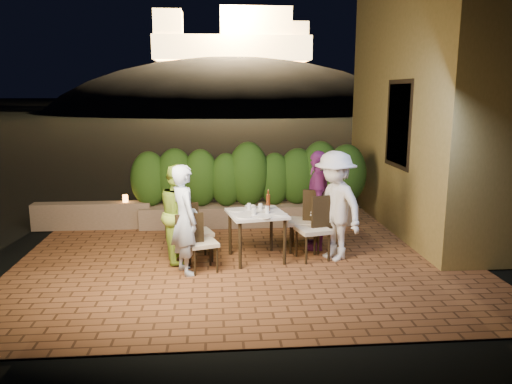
{
  "coord_description": "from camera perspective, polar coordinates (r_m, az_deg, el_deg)",
  "views": [
    {
      "loc": [
        -0.46,
        -7.13,
        2.57
      ],
      "look_at": [
        0.17,
        0.35,
        1.05
      ],
      "focal_mm": 35.0,
      "sensor_mm": 36.0,
      "label": 1
    }
  ],
  "objects": [
    {
      "name": "building_wall",
      "position": [
        10.0,
        19.53,
        10.39
      ],
      "size": [
        1.6,
        5.0,
        5.0
      ],
      "primitive_type": "cube",
      "color": "olive",
      "rests_on": "ground"
    },
    {
      "name": "glass_nw",
      "position": [
        7.47,
        -0.26,
        -2.19
      ],
      "size": [
        0.07,
        0.07,
        0.12
      ],
      "primitive_type": "cylinder",
      "color": "silver",
      "rests_on": "dining_table"
    },
    {
      "name": "glass_se",
      "position": [
        7.79,
        0.51,
        -1.68
      ],
      "size": [
        0.06,
        0.06,
        0.1
      ],
      "primitive_type": "cylinder",
      "color": "silver",
      "rests_on": "dining_table"
    },
    {
      "name": "plate_nw",
      "position": [
        7.35,
        -1.39,
        -2.84
      ],
      "size": [
        0.23,
        0.23,
        0.01
      ],
      "primitive_type": "cylinder",
      "color": "white",
      "rests_on": "dining_table"
    },
    {
      "name": "fortress",
      "position": [
        67.65,
        -2.78,
        18.13
      ],
      "size": [
        26.0,
        8.0,
        8.0
      ],
      "primitive_type": null,
      "color": "#FFCC7A",
      "rests_on": "hill"
    },
    {
      "name": "plate_sw",
      "position": [
        7.76,
        -2.26,
        -2.09
      ],
      "size": [
        0.24,
        0.24,
        0.01
      ],
      "primitive_type": "cylinder",
      "color": "white",
      "rests_on": "dining_table"
    },
    {
      "name": "window_pane",
      "position": [
        9.25,
        16.14,
        7.46
      ],
      "size": [
        0.08,
        1.0,
        1.4
      ],
      "primitive_type": "cube",
      "color": "black",
      "rests_on": "building_wall"
    },
    {
      "name": "parapet",
      "position": [
        9.99,
        -18.19,
        -2.57
      ],
      "size": [
        2.2,
        0.3,
        0.5
      ],
      "primitive_type": "cube",
      "color": "#77624C",
      "rests_on": "ground"
    },
    {
      "name": "plate_front",
      "position": [
        7.33,
        1.05,
        -2.89
      ],
      "size": [
        0.21,
        0.21,
        0.01
      ],
      "primitive_type": "cylinder",
      "color": "white",
      "rests_on": "dining_table"
    },
    {
      "name": "diner_green",
      "position": [
        7.69,
        -8.77,
        -2.4
      ],
      "size": [
        0.69,
        0.82,
        1.5
      ],
      "primitive_type": "imported",
      "rotation": [
        0.0,
        0.0,
        1.76
      ],
      "color": "#A6D342",
      "rests_on": "ground"
    },
    {
      "name": "chair_right_back",
      "position": [
        8.15,
        5.49,
        -3.26
      ],
      "size": [
        0.57,
        0.57,
        1.02
      ],
      "primitive_type": null,
      "rotation": [
        0.0,
        0.0,
        2.89
      ],
      "color": "black",
      "rests_on": "ground"
    },
    {
      "name": "ground",
      "position": [
        7.6,
        -1.03,
        -8.48
      ],
      "size": [
        400.0,
        400.0,
        0.0
      ],
      "primitive_type": "plane",
      "color": "black",
      "rests_on": "ground"
    },
    {
      "name": "glass_sw",
      "position": [
        7.79,
        -0.8,
        -1.67
      ],
      "size": [
        0.06,
        0.06,
        0.11
      ],
      "primitive_type": "cylinder",
      "color": "silver",
      "rests_on": "dining_table"
    },
    {
      "name": "plate_se",
      "position": [
        7.91,
        1.31,
        -1.82
      ],
      "size": [
        0.24,
        0.24,
        0.01
      ],
      "primitive_type": "cylinder",
      "color": "white",
      "rests_on": "dining_table"
    },
    {
      "name": "parapet_lamp",
      "position": [
        9.79,
        -14.71,
        -0.73
      ],
      "size": [
        0.1,
        0.1,
        0.14
      ],
      "primitive_type": "cylinder",
      "color": "orange",
      "rests_on": "parapet"
    },
    {
      "name": "terrace_floor",
      "position": [
        8.09,
        -1.27,
        -7.64
      ],
      "size": [
        7.0,
        6.0,
        0.15
      ],
      "primitive_type": "cube",
      "color": "brown",
      "rests_on": "ground"
    },
    {
      "name": "diner_purple",
      "position": [
        8.23,
        7.08,
        -0.93
      ],
      "size": [
        0.58,
        1.02,
        1.64
      ],
      "primitive_type": "imported",
      "rotation": [
        0.0,
        0.0,
        -1.77
      ],
      "color": "#73266B",
      "rests_on": "ground"
    },
    {
      "name": "dining_table",
      "position": [
        7.73,
        0.06,
        -5.06
      ],
      "size": [
        0.97,
        0.97,
        0.75
      ],
      "primitive_type": null,
      "rotation": [
        0.0,
        0.0,
        0.18
      ],
      "color": "white",
      "rests_on": "ground"
    },
    {
      "name": "chair_left_front",
      "position": [
        7.27,
        -6.15,
        -5.68
      ],
      "size": [
        0.51,
        0.51,
        0.87
      ],
      "primitive_type": null,
      "rotation": [
        0.0,
        0.0,
        0.31
      ],
      "color": "black",
      "rests_on": "ground"
    },
    {
      "name": "planter",
      "position": [
        9.75,
        -0.75,
        -2.64
      ],
      "size": [
        4.2,
        0.55,
        0.4
      ],
      "primitive_type": "cube",
      "color": "#77624C",
      "rests_on": "ground"
    },
    {
      "name": "hedge",
      "position": [
        9.59,
        -0.76,
        1.71
      ],
      "size": [
        4.0,
        0.7,
        1.1
      ],
      "primitive_type": null,
      "color": "#203F11",
      "rests_on": "planter"
    },
    {
      "name": "plate_centre",
      "position": [
        7.61,
        0.14,
        -2.35
      ],
      "size": [
        0.2,
        0.2,
        0.01
      ],
      "primitive_type": "cylinder",
      "color": "white",
      "rests_on": "dining_table"
    },
    {
      "name": "window_frame",
      "position": [
        9.25,
        16.08,
        7.46
      ],
      "size": [
        0.06,
        1.15,
        1.55
      ],
      "primitive_type": "cube",
      "color": "black",
      "rests_on": "building_wall"
    },
    {
      "name": "beer_bottle",
      "position": [
        7.74,
        1.4,
        -0.95
      ],
      "size": [
        0.06,
        0.06,
        0.32
      ],
      "primitive_type": null,
      "color": "#51220D",
      "rests_on": "dining_table"
    },
    {
      "name": "hill",
      "position": [
        67.5,
        -2.66,
        5.82
      ],
      "size": [
        52.0,
        40.0,
        22.0
      ],
      "primitive_type": "ellipsoid",
      "color": "black",
      "rests_on": "ground"
    },
    {
      "name": "diner_white",
      "position": [
        7.74,
        8.98,
        -1.59
      ],
      "size": [
        1.07,
        1.26,
        1.69
      ],
      "primitive_type": "imported",
      "rotation": [
        0.0,
        0.0,
        -1.07
      ],
      "color": "white",
      "rests_on": "ground"
    },
    {
      "name": "glass_ne",
      "position": [
        7.56,
        1.27,
        -2.04
      ],
      "size": [
        0.07,
        0.07,
        0.11
      ],
      "primitive_type": "cylinder",
      "color": "silver",
      "rests_on": "dining_table"
    },
    {
      "name": "chair_left_back",
      "position": [
        7.73,
        -6.71,
        -4.5
      ],
      "size": [
        0.53,
        0.53,
        0.91
      ],
      "primitive_type": null,
      "rotation": [
        0.0,
        0.0,
        0.32
      ],
      "color": "black",
      "rests_on": "ground"
    },
    {
      "name": "chair_right_front",
      "position": [
        7.76,
        6.52,
        -4.13
      ],
      "size": [
        0.56,
        0.56,
        1.0
      ],
      "primitive_type": null,
      "rotation": [
        0.0,
        0.0,
        3.38
      ],
      "color": "black",
      "rests_on": "ground"
    },
    {
      "name": "bowl",
      "position": [
        7.9,
        -0.67,
        -1.72
      ],
      "size": [
        0.19,
        0.19,
        0.04
      ],
      "primitive_type": "imported",
      "rotation": [
        0.0,
        0.0,
        -0.09
      ],
      "color": "white",
      "rests_on": "dining_table"
    },
    {
      "name": "plate_ne",
      "position": [
        7.5,
        2.87,
        -2.57
      ],
      "size": [
        0.2,
        0.2,
        0.01
      ],
      "primitive_type": "cylinder",
      "color": "white",
      "rests_on": "dining_table"
    },
    {
      "name": "diner_blue",
      "position": [
        7.13,
        -8.16,
        -3.15
      ],
      "size": [
        0.58,
        0.68,
        1.58
      ],
      "primitive_type": "imported",
      "rotation": [
        0.0,
        0.0,
        1.99
      ],
      "color": "silver",
      "rests_on": "ground"
    }
  ]
}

